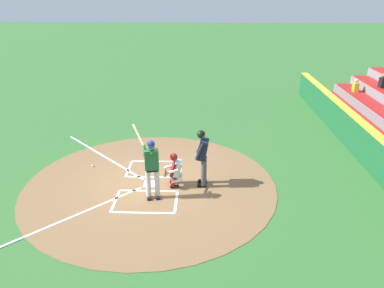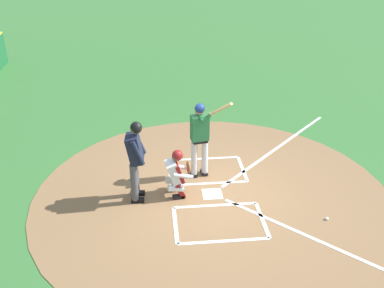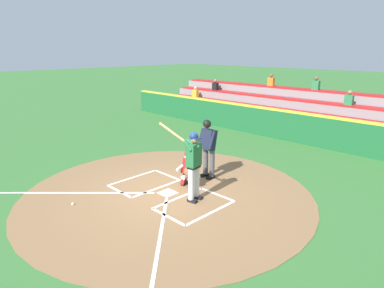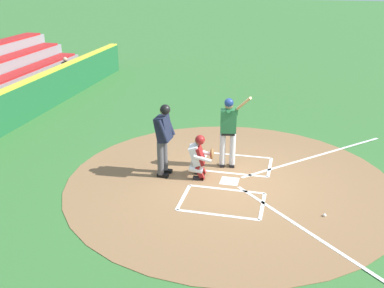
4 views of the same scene
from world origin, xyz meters
The scene contains 7 objects.
ground_plane centered at (0.00, 0.00, 0.00)m, with size 120.00×120.00×0.00m, color #387033.
dirt_circle centered at (0.00, 0.00, 0.01)m, with size 8.00×8.00×0.01m, color olive.
home_plate_and_chalk centered at (0.00, 0.88, 0.01)m, with size 7.93×4.91×0.01m.
batter centered at (-0.83, -0.19, 1.10)m, with size 0.86×0.85×2.13m.
catcher centered at (-0.08, -0.78, 0.59)m, with size 0.63×0.62×1.13m.
plate_umpire centered at (0.01, -1.66, 1.08)m, with size 0.60×0.44×1.86m.
baseball centered at (1.18, 2.22, 0.04)m, with size 0.07×0.07×0.07m, color white.
Camera 1 is at (-10.24, -1.65, 5.80)m, focal length 34.20 mm.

